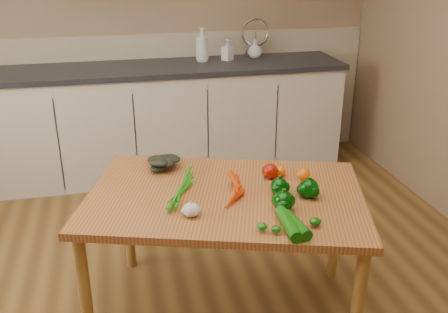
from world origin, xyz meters
The scene contains 17 objects.
room centered at (0.00, 0.17, 1.25)m, with size 4.04×5.04×2.64m.
counter_run centered at (0.21, 2.19, 0.46)m, with size 2.84×0.64×1.14m.
table centered at (0.26, 0.33, 0.61)m, with size 1.48×1.18×0.69m.
soap_bottle_a centered at (0.51, 2.26, 1.04)m, with size 0.10×0.11×0.27m, color silver.
soap_bottle_b centered at (0.72, 2.26, 0.98)m, with size 0.08×0.08×0.17m, color silver.
soap_bottle_c centered at (0.97, 2.31, 0.97)m, with size 0.11×0.11×0.15m, color silver.
carrot_bunch centered at (0.22, 0.33, 0.72)m, with size 0.24×0.18×0.06m, color red, non-canonical shape.
leafy_greens centered at (0.01, 0.67, 0.74)m, with size 0.18×0.17×0.09m, color black, non-canonical shape.
garlic_bulb centered at (0.07, 0.15, 0.72)m, with size 0.07×0.07×0.06m, color beige.
pepper_a centered at (0.51, 0.27, 0.73)m, with size 0.08×0.08×0.08m, color #023203.
pepper_b centered at (0.63, 0.21, 0.74)m, with size 0.09×0.09×0.09m, color #023203.
pepper_c centered at (0.48, 0.11, 0.74)m, with size 0.09×0.09×0.09m, color #023203.
tomato_a centered at (0.52, 0.45, 0.73)m, with size 0.08×0.08×0.07m, color #930F02.
tomato_b centered at (0.57, 0.46, 0.72)m, with size 0.06×0.06×0.06m, color #DD5605.
tomato_c centered at (0.68, 0.39, 0.72)m, with size 0.06×0.06×0.06m, color #DD5605.
zucchini_a centered at (0.47, -0.06, 0.72)m, with size 0.05×0.05×0.18m, color #0D4C08.
zucchini_b centered at (0.44, -0.04, 0.72)m, with size 0.05×0.05×0.22m, color #0D4C08.
Camera 1 is at (-0.20, -1.71, 1.76)m, focal length 40.00 mm.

